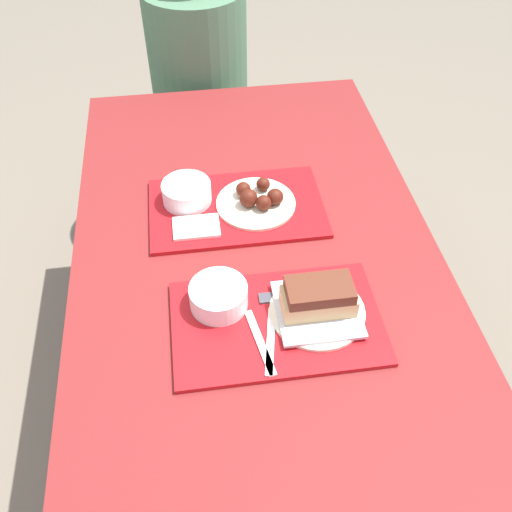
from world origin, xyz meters
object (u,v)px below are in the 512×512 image
tray_near (277,323)px  person_seated_across (198,54)px  tray_far (237,208)px  wings_plate_far (257,199)px  bowl_coleslaw_near (219,295)px  bowl_coleslaw_far (187,192)px  brisket_sandwich_plate (318,303)px

tray_near → person_seated_across: size_ratio=0.59×
tray_far → person_seated_across: (-0.04, 0.84, 0.01)m
wings_plate_far → tray_far: bearing=-178.9°
bowl_coleslaw_near → bowl_coleslaw_far: bearing=97.7°
tray_near → person_seated_across: (-0.09, 1.22, 0.01)m
tray_far → bowl_coleslaw_far: size_ratio=3.54×
tray_far → person_seated_across: bearing=92.9°
wings_plate_far → person_seated_across: person_seated_across is taller
brisket_sandwich_plate → bowl_coleslaw_far: bearing=121.9°
wings_plate_far → brisket_sandwich_plate: bearing=-78.2°
tray_far → brisket_sandwich_plate: bearing=-70.5°
wings_plate_far → tray_near: bearing=-91.8°
person_seated_across → tray_near: bearing=-86.0°
tray_near → wings_plate_far: bearing=88.2°
bowl_coleslaw_near → brisket_sandwich_plate: brisket_sandwich_plate is taller
bowl_coleslaw_far → person_seated_across: (0.08, 0.80, -0.02)m
tray_far → bowl_coleslaw_far: (-0.13, 0.04, 0.04)m
tray_near → wings_plate_far: size_ratio=2.18×
brisket_sandwich_plate → person_seated_across: 1.22m
bowl_coleslaw_near → person_seated_across: size_ratio=0.17×
bowl_coleslaw_near → tray_near: bearing=-28.3°
tray_far → bowl_coleslaw_near: 0.33m
bowl_coleslaw_far → wings_plate_far: size_ratio=0.62×
brisket_sandwich_plate → bowl_coleslaw_far: size_ratio=1.64×
tray_near → tray_far: 0.39m
brisket_sandwich_plate → tray_far: bearing=109.5°
tray_near → person_seated_across: bearing=94.0°
bowl_coleslaw_near → person_seated_across: (0.03, 1.16, -0.02)m
tray_near → bowl_coleslaw_far: size_ratio=3.54×
bowl_coleslaw_far → wings_plate_far: (0.18, -0.04, -0.01)m
tray_far → bowl_coleslaw_near: size_ratio=3.54×
brisket_sandwich_plate → wings_plate_far: size_ratio=1.01×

